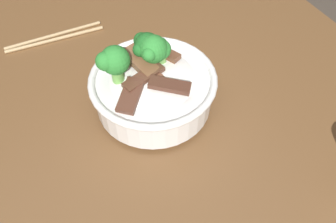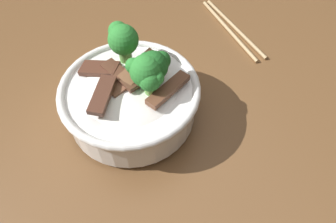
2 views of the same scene
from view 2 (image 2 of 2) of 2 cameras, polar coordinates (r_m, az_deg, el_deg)
The scene contains 3 objects.
dining_table at distance 0.62m, azimuth -5.40°, elevation -2.04°, with size 1.32×1.05×0.80m.
rice_bowl at distance 0.45m, azimuth -6.86°, elevation 3.26°, with size 0.21×0.21×0.13m.
chopsticks_pair at distance 0.65m, azimuth 11.83°, elevation 14.97°, with size 0.03×0.20×0.01m.
Camera 2 is at (-0.09, -0.35, 1.19)m, focal length 32.56 mm.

